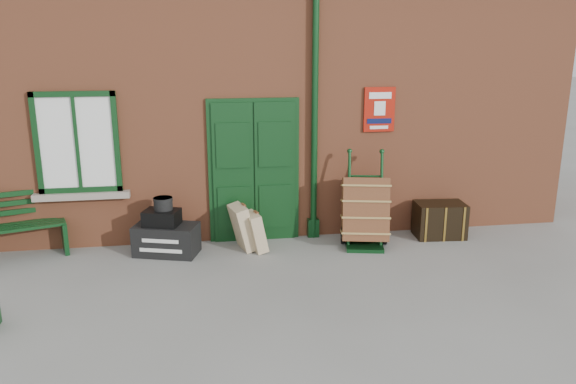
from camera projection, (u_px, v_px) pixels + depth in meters
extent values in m
plane|color=gray|center=(288.00, 274.00, 7.71)|extent=(80.00, 80.00, 0.00)
cube|color=#A85836|center=(258.00, 101.00, 10.53)|extent=(10.00, 4.00, 4.00)
cube|color=black|center=(254.00, 173.00, 8.77)|extent=(1.42, 0.12, 2.32)
cube|color=white|center=(77.00, 143.00, 8.22)|extent=(1.20, 0.08, 1.50)
cylinder|color=#0D3515|center=(315.00, 114.00, 8.64)|extent=(0.10, 0.10, 4.00)
cube|color=#A4180B|center=(379.00, 109.00, 8.84)|extent=(0.50, 0.03, 0.70)
cube|color=black|center=(6.00, 228.00, 8.09)|extent=(1.66, 0.90, 0.04)
cube|color=black|center=(3.00, 204.00, 8.22)|extent=(1.54, 0.53, 0.43)
cube|color=#0D3515|center=(64.00, 236.00, 8.49)|extent=(0.21, 0.48, 0.48)
cube|color=black|center=(167.00, 239.00, 8.37)|extent=(1.03, 0.76, 0.46)
cube|color=black|center=(162.00, 218.00, 8.27)|extent=(0.59, 0.50, 0.23)
cylinder|color=black|center=(163.00, 204.00, 8.25)|extent=(0.34, 0.34, 0.18)
cube|color=tan|center=(243.00, 227.00, 8.54)|extent=(0.46, 0.56, 0.71)
cube|color=tan|center=(255.00, 232.00, 8.48)|extent=(0.39, 0.49, 0.61)
cube|color=#0D3515|center=(365.00, 247.00, 8.63)|extent=(0.64, 0.52, 0.06)
cylinder|color=#0D3515|center=(349.00, 199.00, 8.66)|extent=(0.13, 0.40, 1.44)
cylinder|color=#0D3515|center=(381.00, 200.00, 8.63)|extent=(0.13, 0.40, 1.44)
cylinder|color=black|center=(343.00, 235.00, 8.84)|extent=(0.11, 0.28, 0.27)
cylinder|color=black|center=(385.00, 236.00, 8.80)|extent=(0.11, 0.28, 0.27)
cube|color=brown|center=(365.00, 209.00, 8.66)|extent=(0.85, 0.89, 1.06)
cube|color=black|center=(440.00, 220.00, 9.12)|extent=(0.82, 0.57, 0.56)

